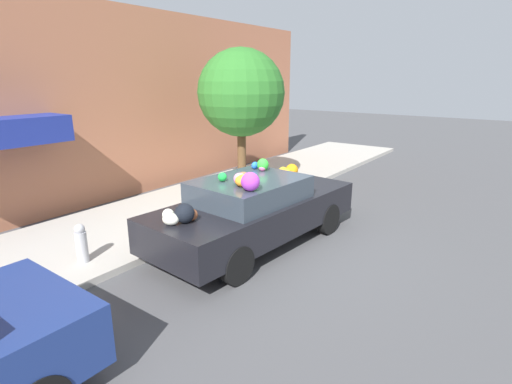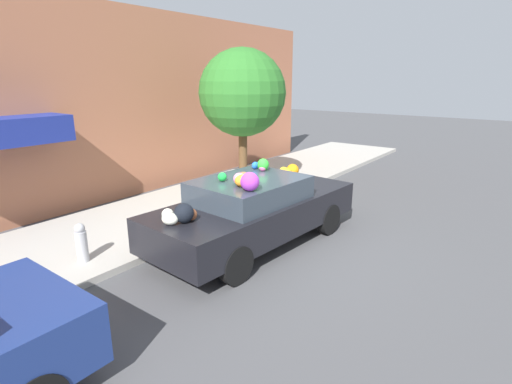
{
  "view_description": "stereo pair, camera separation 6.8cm",
  "coord_description": "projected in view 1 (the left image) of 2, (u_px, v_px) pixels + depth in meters",
  "views": [
    {
      "loc": [
        -5.99,
        -4.39,
        3.24
      ],
      "look_at": [
        0.0,
        -0.01,
        1.08
      ],
      "focal_mm": 28.0,
      "sensor_mm": 36.0,
      "label": 1
    },
    {
      "loc": [
        -5.95,
        -4.45,
        3.24
      ],
      "look_at": [
        0.0,
        -0.01,
        1.08
      ],
      "focal_mm": 28.0,
      "sensor_mm": 36.0,
      "label": 2
    }
  ],
  "objects": [
    {
      "name": "art_car",
      "position": [
        255.0,
        209.0,
        7.79
      ],
      "size": [
        4.69,
        2.1,
        1.7
      ],
      "rotation": [
        0.0,
        0.0,
        -0.07
      ],
      "color": "black",
      "rests_on": "ground"
    },
    {
      "name": "building_facade",
      "position": [
        94.0,
        107.0,
        10.01
      ],
      "size": [
        18.0,
        1.2,
        5.02
      ],
      "color": "#B26B4C",
      "rests_on": "ground"
    },
    {
      "name": "sidewalk_curb",
      "position": [
        165.0,
        214.0,
        9.54
      ],
      "size": [
        24.0,
        3.2,
        0.13
      ],
      "color": "#B2ADA3",
      "rests_on": "ground"
    },
    {
      "name": "street_tree",
      "position": [
        241.0,
        93.0,
        10.81
      ],
      "size": [
        2.37,
        2.37,
        3.86
      ],
      "color": "brown",
      "rests_on": "sidewalk_curb"
    },
    {
      "name": "ground_plane",
      "position": [
        256.0,
        244.0,
        8.03
      ],
      "size": [
        60.0,
        60.0,
        0.0
      ],
      "primitive_type": "plane",
      "color": "#4C4C4F"
    },
    {
      "name": "fire_hydrant",
      "position": [
        81.0,
        243.0,
        6.85
      ],
      "size": [
        0.2,
        0.2,
        0.7
      ],
      "color": "#B2B2B7",
      "rests_on": "sidewalk_curb"
    }
  ]
}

